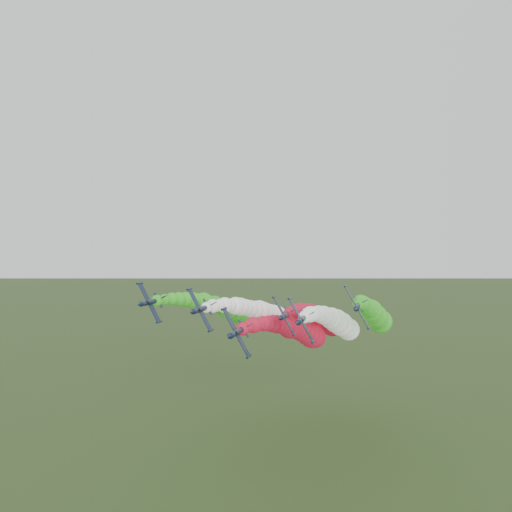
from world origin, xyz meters
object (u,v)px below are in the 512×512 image
object	(u,v)px
jet_inner_right	(338,323)
jet_trail	(323,320)
jet_inner_left	(270,316)
jet_lead	(300,331)
jet_outer_left	(233,311)
jet_outer_right	(374,315)

from	to	relation	value
jet_inner_right	jet_trail	world-z (taller)	jet_inner_right
jet_inner_left	jet_lead	bearing A→B (deg)	-42.02
jet_lead	jet_trail	world-z (taller)	jet_trail
jet_outer_left	jet_outer_right	xyz separation A→B (m)	(42.00, 3.50, -0.24)
jet_outer_left	jet_trail	distance (m)	28.09
jet_outer_right	jet_inner_left	bearing A→B (deg)	-165.44
jet_outer_right	jet_trail	distance (m)	16.49
jet_lead	jet_inner_right	xyz separation A→B (m)	(9.21, 9.92, 1.22)
jet_outer_left	jet_trail	xyz separation A→B (m)	(26.56, 8.65, -2.95)
jet_outer_left	jet_trail	bearing A→B (deg)	18.03
jet_lead	jet_trail	bearing A→B (deg)	80.34
jet_outer_left	jet_outer_right	distance (m)	42.15
jet_inner_left	jet_inner_right	xyz separation A→B (m)	(19.45, 0.69, -1.40)
jet_lead	jet_trail	distance (m)	22.34
jet_lead	jet_outer_left	world-z (taller)	jet_outer_left
jet_lead	jet_trail	xyz separation A→B (m)	(3.75, 22.02, 0.29)
jet_inner_right	jet_outer_left	distance (m)	32.27
jet_outer_left	jet_trail	world-z (taller)	jet_outer_left
jet_lead	jet_outer_right	xyz separation A→B (m)	(19.18, 16.88, 3.00)
jet_lead	jet_trail	size ratio (longest dim) A/B	1.00
jet_outer_right	jet_trail	bearing A→B (deg)	161.57
jet_inner_left	jet_inner_right	world-z (taller)	jet_inner_left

